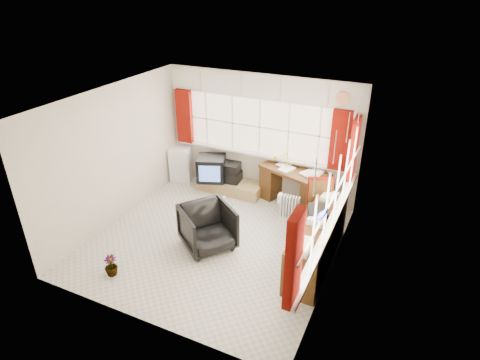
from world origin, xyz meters
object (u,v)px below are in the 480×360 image
Objects in this scene: desk_lamp at (287,157)px; crt_tv at (211,168)px; tv_bench at (230,186)px; desk at (294,185)px; radiator at (290,211)px; office_chair at (208,228)px; credenza at (317,241)px; mini_fridge at (181,163)px; task_chair at (319,206)px.

desk_lamp reaches higher than crt_tv.
tv_bench is at bearing 14.23° from crt_tv.
desk is 0.71m from radiator.
desk is at bearing 14.27° from office_chair.
desk reaches higher than crt_tv.
desk is 1.84m from credenza.
credenza is at bearing -24.39° from mini_fridge.
crt_tv is at bearing -11.68° from mini_fridge.
desk is 2.68× the size of radiator.
office_chair is 1.66m from radiator.
mini_fridge is (-0.86, 0.18, -0.13)m from crt_tv.
desk is 2.62m from mini_fridge.
crt_tv is (-0.39, -0.10, 0.38)m from tv_bench.
office_chair is at bearing -167.93° from credenza.
desk is at bearing 102.66° from radiator.
desk_lamp is 2.15m from office_chair.
radiator is (0.15, -0.66, -0.20)m from desk.
credenza is (1.06, -1.54, -0.64)m from desk_lamp.
desk_lamp is at bearing 4.37° from crt_tv.
desk_lamp is 1.05m from radiator.
desk_lamp is 0.36× the size of task_chair.
task_chair is 1.30× the size of office_chair.
office_chair is at bearing -63.27° from crt_tv.
tv_bench is 0.55m from crt_tv.
mini_fridge is at bearing -180.00° from desk.
tv_bench is 1.84× the size of mini_fridge.
credenza reaches higher than office_chair.
office_chair is 1.16× the size of crt_tv.
radiator is 1.99m from crt_tv.
tv_bench is at bearing 146.30° from credenza.
desk is 2.15m from office_chair.
desk_lamp is at bearing 124.35° from credenza.
crt_tv reaches higher than tv_bench.
task_chair is 0.82m from credenza.
crt_tv reaches higher than radiator.
crt_tv reaches higher than mini_fridge.
tv_bench is at bearing -178.84° from desk_lamp.
mini_fridge is (-2.47, 0.06, -0.65)m from desk_lamp.
office_chair is (-1.58, -1.15, -0.19)m from task_chair.
credenza is at bearing -33.70° from tv_bench.
office_chair is 1.98m from tv_bench.
radiator is (0.30, -0.61, -0.80)m from desk_lamp.
task_chair reaches higher than crt_tv.
radiator is at bearing 0.22° from office_chair.
desk is 2.04× the size of crt_tv.
task_chair reaches higher than desk.
radiator is 1.22m from credenza.
radiator is 0.76× the size of crt_tv.
desk is at bearing 0.00° from mini_fridge.
credenza reaches higher than tv_bench.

